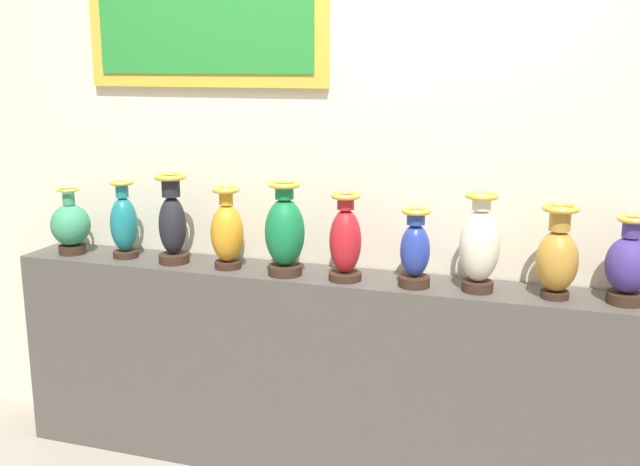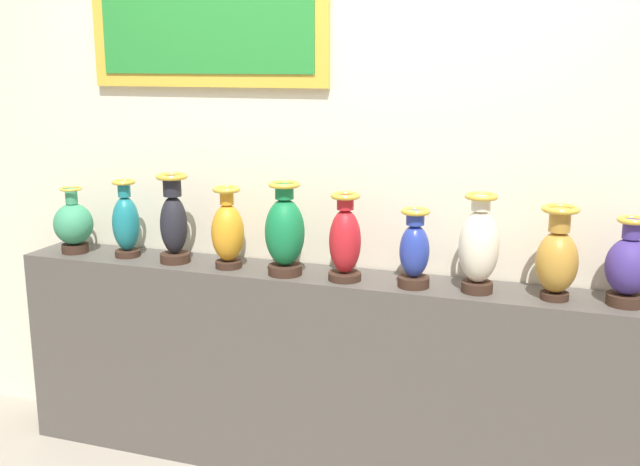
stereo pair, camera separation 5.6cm
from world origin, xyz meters
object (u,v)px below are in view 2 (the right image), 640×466
Objects in this scene: vase_emerald at (285,232)px; vase_ivory at (479,246)px; vase_jade at (73,225)px; vase_cobalt at (414,251)px; vase_crimson at (345,241)px; vase_amber at (228,231)px; vase_ochre at (557,257)px; vase_indigo at (629,267)px; vase_teal at (126,223)px; vase_onyx at (174,222)px.

vase_ivory is at bearing 1.38° from vase_emerald.
vase_cobalt is (1.68, -0.02, 0.01)m from vase_jade.
vase_crimson is 0.93× the size of vase_ivory.
vase_ochre is (1.41, 0.01, 0.00)m from vase_amber.
vase_jade is 0.93× the size of vase_indigo.
vase_jade is 0.83m from vase_amber.
vase_emerald is (0.83, -0.04, 0.02)m from vase_teal.
vase_crimson reaches higher than vase_ochre.
vase_ochre is (2.24, 0.00, 0.03)m from vase_jade.
vase_teal is at bearing 178.56° from vase_cobalt.
vase_crimson is at bearing -1.28° from vase_onyx.
vase_ivory is (0.56, 0.01, 0.02)m from vase_crimson.
vase_ochre is at bearing 0.22° from vase_amber.
vase_onyx is at bearing -179.99° from vase_ochre.
vase_indigo is at bearing 1.83° from vase_crimson.
vase_jade is at bearing 179.31° from vase_crimson.
vase_crimson is (1.39, -0.02, 0.03)m from vase_jade.
vase_jade is at bearing 178.85° from vase_emerald.
vase_crimson is at bearing -178.54° from vase_ivory.
vase_ivory is (1.11, 0.00, 0.02)m from vase_amber.
vase_ivory reaches higher than vase_crimson.
vase_emerald reaches higher than vase_cobalt.
vase_teal is at bearing 177.22° from vase_emerald.
vase_cobalt is 0.96× the size of vase_indigo.
vase_amber is at bearing 178.61° from vase_crimson.
vase_amber is at bearing -2.22° from vase_teal.
vase_ivory is (0.26, 0.01, 0.04)m from vase_cobalt.
vase_teal is 1.66m from vase_ivory.
vase_onyx is at bearing -3.42° from vase_teal.
vase_ivory reaches higher than vase_amber.
vase_crimson reaches higher than vase_amber.
vase_onyx reaches higher than vase_jade.
vase_teal is 1.00× the size of vase_amber.
vase_crimson is (0.83, -0.02, -0.02)m from vase_onyx.
vase_amber is at bearing -179.24° from vase_indigo.
vase_emerald is (1.11, -0.02, 0.05)m from vase_jade.
vase_indigo is (2.50, 0.02, 0.01)m from vase_jade.
vase_teal is 0.99× the size of vase_ochre.
vase_crimson is (0.27, 0.01, -0.02)m from vase_emerald.
vase_onyx is at bearing -179.50° from vase_indigo.
vase_teal reaches higher than vase_jade.
vase_ochre is at bearing 0.06° from vase_jade.
vase_amber is at bearing 176.14° from vase_emerald.
vase_amber is (0.28, -0.01, -0.02)m from vase_onyx.
vase_crimson is 1.12m from vase_indigo.
vase_amber reaches higher than vase_cobalt.
vase_teal is 2.22m from vase_indigo.
vase_crimson is 0.56m from vase_ivory.
vase_amber is 1.12× the size of vase_cobalt.
vase_onyx is at bearing 179.82° from vase_ivory.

